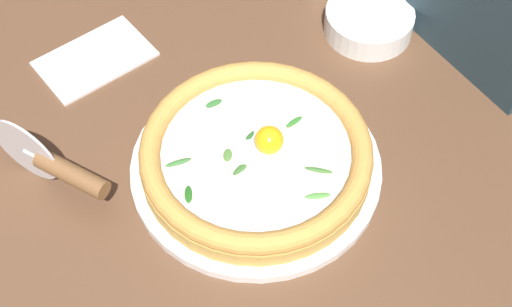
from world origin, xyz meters
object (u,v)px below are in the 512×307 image
(side_bowl, at_px, (369,22))
(pizza_cutter, at_px, (55,165))
(pizza, at_px, (256,154))
(folded_napkin, at_px, (95,58))

(side_bowl, bearing_deg, pizza_cutter, -91.76)
(pizza, height_order, folded_napkin, pizza)
(side_bowl, bearing_deg, folded_napkin, -117.70)
(side_bowl, height_order, pizza_cutter, pizza_cutter)
(pizza, height_order, side_bowl, pizza)
(pizza, xyz_separation_m, pizza_cutter, (-0.11, -0.19, 0.01))
(pizza, distance_m, side_bowl, 0.27)
(pizza, bearing_deg, pizza_cutter, -119.82)
(pizza_cutter, relative_size, folded_napkin, 1.02)
(pizza, xyz_separation_m, folded_napkin, (-0.26, -0.07, -0.03))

